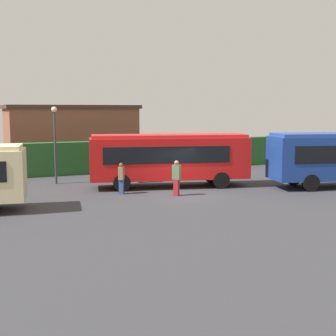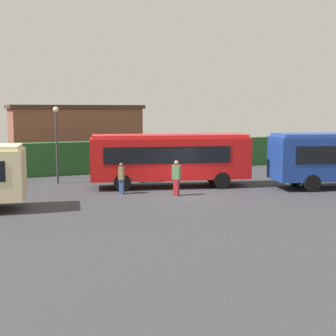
% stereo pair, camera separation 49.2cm
% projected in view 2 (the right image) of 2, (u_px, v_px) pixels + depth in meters
% --- Properties ---
extents(ground_plane, '(78.31, 78.31, 0.00)m').
position_uv_depth(ground_plane, '(183.00, 195.00, 25.84)').
color(ground_plane, '#38383D').
extents(bus_red, '(9.85, 4.63, 3.20)m').
position_uv_depth(bus_red, '(170.00, 157.00, 28.24)').
color(bus_red, red).
rests_on(bus_red, ground_plane).
extents(person_center, '(0.44, 0.48, 1.75)m').
position_uv_depth(person_center, '(121.00, 177.00, 26.03)').
color(person_center, '#334C8C').
rests_on(person_center, ground_plane).
extents(person_right, '(0.48, 0.45, 1.75)m').
position_uv_depth(person_right, '(142.00, 168.00, 30.08)').
color(person_right, black).
rests_on(person_right, ground_plane).
extents(person_far, '(0.48, 0.49, 1.94)m').
position_uv_depth(person_far, '(176.00, 177.00, 25.44)').
color(person_far, maroon).
rests_on(person_far, ground_plane).
extents(hedge_row, '(51.16, 1.05, 2.36)m').
position_uv_depth(hedge_row, '(125.00, 156.00, 35.46)').
color(hedge_row, '#265B28').
rests_on(hedge_row, ground_plane).
extents(depot_building, '(10.85, 7.00, 5.07)m').
position_uv_depth(depot_building, '(73.00, 134.00, 40.64)').
color(depot_building, brown).
rests_on(depot_building, ground_plane).
extents(lamppost, '(0.36, 0.36, 4.88)m').
position_uv_depth(lamppost, '(57.00, 135.00, 29.46)').
color(lamppost, '#38383D').
rests_on(lamppost, ground_plane).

